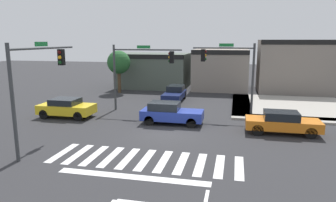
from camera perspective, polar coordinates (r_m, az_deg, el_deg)
ground_plane at (r=19.67m, az=-0.44°, el=-5.99°), size 120.00×120.00×0.00m
crosswalk_near at (r=15.56m, az=-4.18°, el=-10.74°), size 9.45×2.82×0.01m
curb_corner_northeast at (r=28.65m, az=20.78°, el=-1.10°), size 10.00×10.60×0.15m
storefront_row at (r=37.60m, az=10.60°, el=5.97°), size 24.58×6.55×5.84m
traffic_signal_southwest at (r=17.68m, az=-22.93°, el=4.57°), size 0.32×5.78×5.72m
traffic_signal_northeast at (r=24.45m, az=11.44°, el=6.45°), size 4.72×0.32×5.57m
traffic_signal_northwest at (r=25.34m, az=-5.21°, el=6.65°), size 5.75×0.32×5.44m
car_orange at (r=20.72m, az=20.31°, el=-3.71°), size 4.51×1.74×1.42m
car_yellow at (r=24.75m, az=-18.23°, el=-1.15°), size 4.12×1.93×1.46m
car_blue at (r=21.70m, az=0.44°, el=-2.22°), size 4.30×1.72×1.53m
car_navy at (r=29.96m, az=1.25°, el=1.42°), size 1.74×4.10×1.42m
roadside_tree at (r=34.80m, az=-9.08°, el=7.01°), size 2.56×2.56×4.68m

